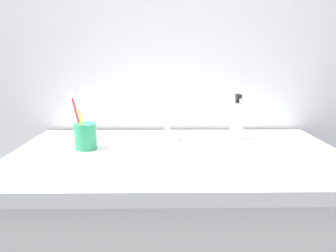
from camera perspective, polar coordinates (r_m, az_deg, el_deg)
tiled_wall_back at (r=1.43m, az=1.17°, el=10.92°), size 2.38×0.04×2.40m
sink_basin at (r=1.10m, az=0.02°, el=-6.52°), size 0.42×0.42×0.10m
faucet at (r=1.27m, az=-0.09°, el=0.74°), size 0.02×0.16×0.14m
toothbrush_cup at (r=1.16m, az=-15.15°, el=-1.88°), size 0.08×0.08×0.10m
toothbrush_red at (r=1.18m, az=-16.63°, el=1.79°), size 0.06×0.04×0.20m
toothbrush_yellow at (r=1.12m, az=-15.96°, el=0.59°), size 0.01×0.05×0.18m
soap_dispenser at (r=1.28m, az=12.67°, el=1.14°), size 0.05×0.06×0.19m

